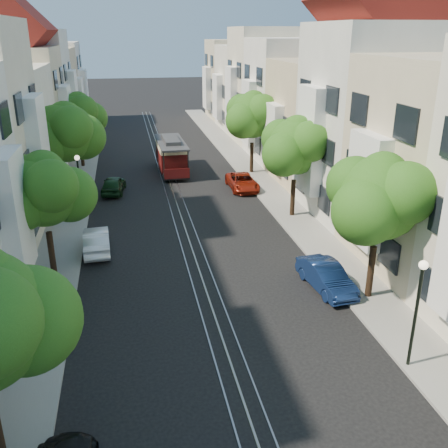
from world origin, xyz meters
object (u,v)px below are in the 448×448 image
lamp_east (418,298)px  cable_car (171,154)px  tree_e_c (296,148)px  tree_w_c (66,134)px  parked_car_e_mid (326,277)px  tree_e_b (381,200)px  tree_w_d (79,115)px  lamp_west (79,178)px  tree_e_d (253,116)px  parked_car_w_mid (96,241)px  parked_car_e_far (242,182)px  tree_w_b (45,193)px  parked_car_w_far (113,185)px

lamp_east → cable_car: size_ratio=0.58×
tree_e_c → tree_w_c: tree_w_c is taller
parked_car_e_mid → cable_car: bearing=95.8°
tree_w_c → cable_car: (7.64, 7.72, -3.45)m
tree_w_c → lamp_east: size_ratio=1.71×
tree_e_b → lamp_east: bearing=-100.9°
tree_w_d → lamp_west: bearing=-86.6°
tree_e_d → lamp_east: tree_e_d is taller
tree_e_c → parked_car_w_mid: (-12.48, -3.26, -3.95)m
tree_e_c → tree_e_d: (0.00, 11.00, 0.27)m
tree_w_d → lamp_east: bearing=-67.2°
cable_car → parked_car_w_mid: 16.99m
tree_e_b → lamp_east: (-0.96, -4.98, -1.89)m
lamp_east → cable_car: (-5.80, 28.69, -1.22)m
lamp_east → tree_e_b: bearing=79.1°
cable_car → parked_car_w_mid: bearing=-111.0°
tree_w_d → tree_w_c: bearing=-90.0°
tree_e_c → parked_car_e_mid: tree_e_c is taller
lamp_west → parked_car_e_far: lamp_west is taller
tree_w_b → tree_w_d: bearing=90.0°
tree_e_b → parked_car_w_mid: tree_e_b is taller
tree_e_d → parked_car_e_mid: size_ratio=1.75×
lamp_east → parked_car_e_far: lamp_east is taller
lamp_west → parked_car_e_mid: (11.90, -11.83, -2.20)m
tree_e_d → parked_car_e_mid: tree_e_d is taller
tree_w_c → cable_car: size_ratio=0.99×
tree_w_c → parked_car_e_mid: size_ratio=1.81×
tree_w_b → lamp_west: tree_w_b is taller
cable_car → lamp_west: bearing=-123.8°
tree_w_c → parked_car_w_mid: (1.92, -8.26, -4.42)m
tree_w_b → parked_car_e_far: 18.12m
tree_w_b → cable_car: size_ratio=0.87×
parked_car_w_mid → parked_car_w_far: bearing=-97.4°
tree_w_b → lamp_east: (13.44, -9.98, -1.55)m
parked_car_w_mid → tree_e_d: bearing=-134.2°
lamp_west → cable_car: (6.80, 10.69, -1.22)m
tree_e_d → tree_w_c: tree_w_c is taller
tree_e_d → lamp_west: (-13.56, -8.98, -2.02)m
tree_e_b → tree_w_d: size_ratio=1.03×
parked_car_e_far → lamp_east: bearing=-88.2°
cable_car → parked_car_e_far: bearing=-53.1°
tree_e_c → lamp_east: tree_e_c is taller
tree_e_d → parked_car_w_far: size_ratio=1.78×
tree_w_d → parked_car_w_far: size_ratio=1.69×
parked_car_e_far → parked_car_w_mid: 14.42m
lamp_west → parked_car_w_mid: 5.82m
tree_e_b → tree_w_c: (-14.40, 16.00, 0.34)m
tree_w_b → cable_car: (7.64, 18.72, -2.78)m
cable_car → parked_car_e_mid: 23.11m
lamp_east → parked_car_w_far: 25.94m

